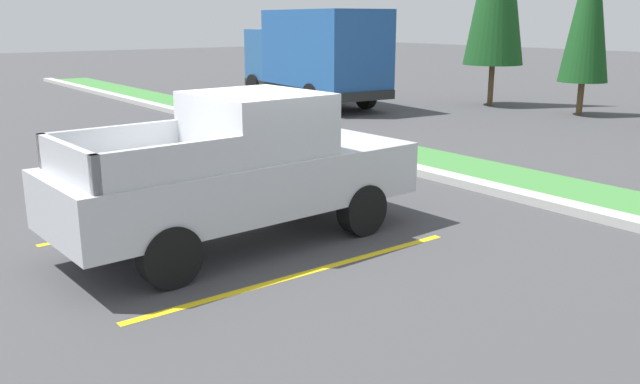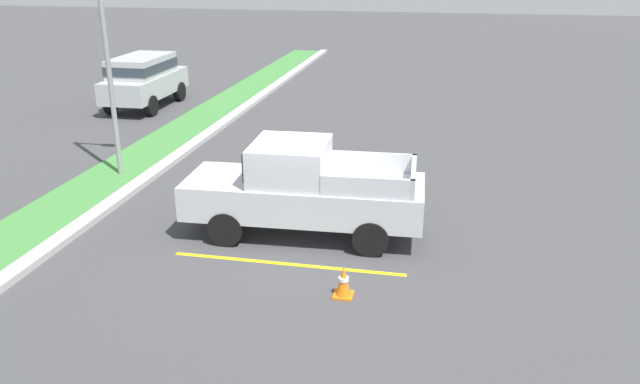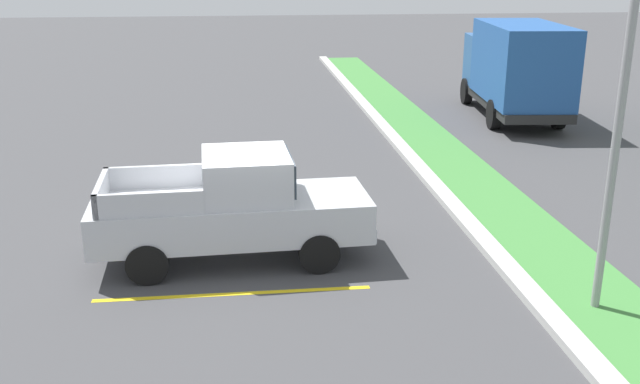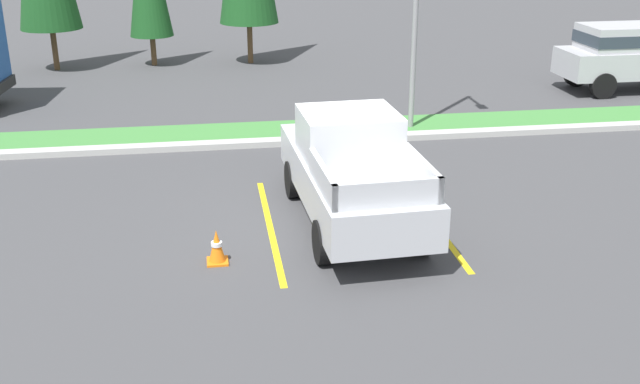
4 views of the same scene
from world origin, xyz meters
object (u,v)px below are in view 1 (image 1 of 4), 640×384
object	(u,v)px
cargo_truck_distant	(315,54)
traffic_cone	(88,199)
cypress_tree_left_inner	(590,4)
pickup_truck_main	(243,170)

from	to	relation	value
cargo_truck_distant	traffic_cone	bearing A→B (deg)	-51.26
cypress_tree_left_inner	traffic_cone	bearing A→B (deg)	-83.68
pickup_truck_main	cargo_truck_distant	size ratio (longest dim) A/B	0.76
cargo_truck_distant	traffic_cone	size ratio (longest dim) A/B	11.66
cypress_tree_left_inner	traffic_cone	world-z (taller)	cypress_tree_left_inner
pickup_truck_main	cypress_tree_left_inner	world-z (taller)	cypress_tree_left_inner
pickup_truck_main	cargo_truck_distant	bearing A→B (deg)	139.47
cypress_tree_left_inner	traffic_cone	distance (m)	17.30
cargo_truck_distant	pickup_truck_main	bearing A→B (deg)	-40.53
pickup_truck_main	traffic_cone	world-z (taller)	pickup_truck_main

